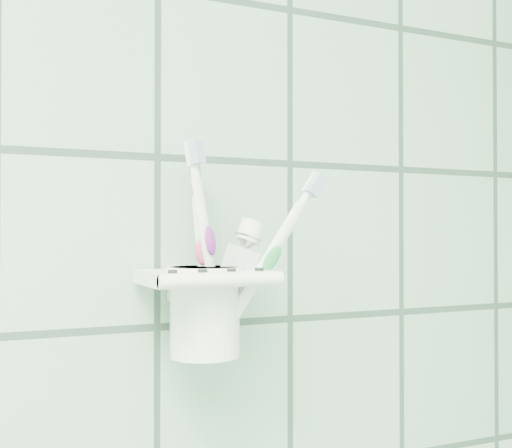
% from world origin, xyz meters
% --- Properties ---
extents(holder_bracket, '(0.12, 0.10, 0.04)m').
position_xyz_m(holder_bracket, '(0.63, 1.15, 1.30)').
color(holder_bracket, white).
rests_on(holder_bracket, wall_back).
extents(cup, '(0.07, 0.07, 0.09)m').
position_xyz_m(cup, '(0.63, 1.16, 1.27)').
color(cup, white).
rests_on(cup, holder_bracket).
extents(toothbrush_pink, '(0.04, 0.03, 0.20)m').
position_xyz_m(toothbrush_pink, '(0.65, 1.15, 1.34)').
color(toothbrush_pink, white).
rests_on(toothbrush_pink, cup).
extents(toothbrush_blue, '(0.02, 0.04, 0.18)m').
position_xyz_m(toothbrush_blue, '(0.64, 1.15, 1.32)').
color(toothbrush_blue, white).
rests_on(toothbrush_blue, cup).
extents(toothbrush_orange, '(0.10, 0.03, 0.19)m').
position_xyz_m(toothbrush_orange, '(0.64, 1.14, 1.33)').
color(toothbrush_orange, white).
rests_on(toothbrush_orange, cup).
extents(toothpaste_tube, '(0.07, 0.04, 0.14)m').
position_xyz_m(toothpaste_tube, '(0.64, 1.15, 1.31)').
color(toothpaste_tube, silver).
rests_on(toothpaste_tube, cup).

